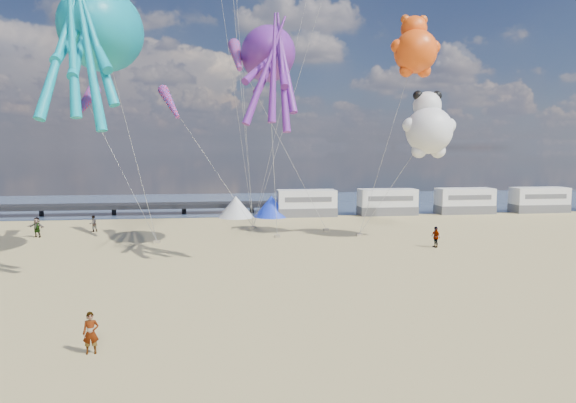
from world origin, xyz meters
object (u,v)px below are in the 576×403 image
object	(u,v)px
beachgoer_3	(436,237)
kite_teddy_orange	(416,51)
tent_white	(236,207)
beachgoer_4	(37,227)
standing_person	(91,333)
sandbag_b	(277,236)
sandbag_c	(359,235)
windsock_right	(170,103)
sandbag_e	(253,227)
windsock_mid	(237,56)
sandbag_a	(157,242)
motorhome_3	(539,200)
tent_blue	(272,206)
sandbag_d	(326,230)
kite_octopus_teal	(102,30)
motorhome_2	(465,201)
windsock_left	(87,101)
kite_panda	(429,131)
kite_octopus_purple	(268,54)
motorhome_0	(307,203)
motorhome_1	(387,202)
beachgoer_1	(93,224)

from	to	relation	value
beachgoer_3	kite_teddy_orange	bearing A→B (deg)	-172.15
tent_white	beachgoer_4	bearing A→B (deg)	-148.82
standing_person	sandbag_b	bearing A→B (deg)	61.77
sandbag_c	windsock_right	xyz separation A→B (m)	(-16.09, 0.09, 11.33)
sandbag_b	sandbag_e	xyz separation A→B (m)	(-1.76, 5.10, 0.00)
windsock_mid	sandbag_a	bearing A→B (deg)	151.09
motorhome_3	tent_blue	distance (m)	32.50
sandbag_d	windsock_mid	bearing A→B (deg)	-138.02
kite_octopus_teal	sandbag_c	bearing A→B (deg)	3.74
motorhome_3	kite_teddy_orange	bearing A→B (deg)	-143.14
tent_white	kite_octopus_teal	world-z (taller)	kite_octopus_teal
motorhome_3	beachgoer_3	size ratio (longest dim) A/B	3.99
sandbag_d	motorhome_2	bearing A→B (deg)	29.07
beachgoer_3	beachgoer_4	bearing A→B (deg)	-119.54
tent_white	windsock_left	world-z (taller)	windsock_left
standing_person	kite_panda	distance (m)	31.68
windsock_mid	beachgoer_4	bearing A→B (deg)	154.59
sandbag_a	kite_octopus_purple	distance (m)	17.42
windsock_left	sandbag_e	bearing A→B (deg)	27.11
tent_white	windsock_mid	xyz separation A→B (m)	(-0.31, -18.09, 13.33)
motorhome_2	tent_white	size ratio (longest dim) A/B	1.65
beachgoer_3	sandbag_d	xyz separation A→B (m)	(-6.86, 8.95, -0.72)
motorhome_2	sandbag_e	distance (m)	26.90
windsock_left	windsock_right	xyz separation A→B (m)	(6.05, 2.07, 0.13)
sandbag_c	kite_octopus_purple	distance (m)	17.53
sandbag_a	motorhome_3	bearing A→B (deg)	18.81
kite_octopus_teal	tent_blue	bearing A→B (deg)	40.69
beachgoer_3	sandbag_a	xyz separation A→B (m)	(-21.84, 4.68, -0.72)
tent_blue	beachgoer_4	size ratio (longest dim) A/B	2.27
motorhome_3	standing_person	xyz separation A→B (m)	(-43.02, -37.64, -0.70)
motorhome_0	kite_teddy_orange	size ratio (longest dim) A/B	1.12
kite_octopus_teal	kite_teddy_orange	bearing A→B (deg)	-6.61
motorhome_1	motorhome_3	world-z (taller)	same
tent_white	standing_person	world-z (taller)	tent_white
kite_octopus_purple	windsock_mid	size ratio (longest dim) A/B	1.57
motorhome_0	windsock_mid	world-z (taller)	windsock_mid
motorhome_2	standing_person	world-z (taller)	motorhome_2
motorhome_1	sandbag_d	distance (m)	14.13
beachgoer_1	kite_octopus_purple	bearing A→B (deg)	103.84
beachgoer_3	motorhome_1	bearing A→B (deg)	158.28
motorhome_2	beachgoer_3	bearing A→B (deg)	-121.71
beachgoer_4	sandbag_c	bearing A→B (deg)	14.92
sandbag_a	windsock_right	world-z (taller)	windsock_right
beachgoer_1	sandbag_a	bearing A→B (deg)	93.51
motorhome_1	tent_blue	world-z (taller)	motorhome_1
sandbag_d	kite_teddy_orange	world-z (taller)	kite_teddy_orange
beachgoer_1	sandbag_a	world-z (taller)	beachgoer_1
motorhome_1	kite_panda	size ratio (longest dim) A/B	1.00
sandbag_c	windsock_right	world-z (taller)	windsock_right
kite_octopus_teal	kite_octopus_purple	world-z (taller)	kite_octopus_teal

